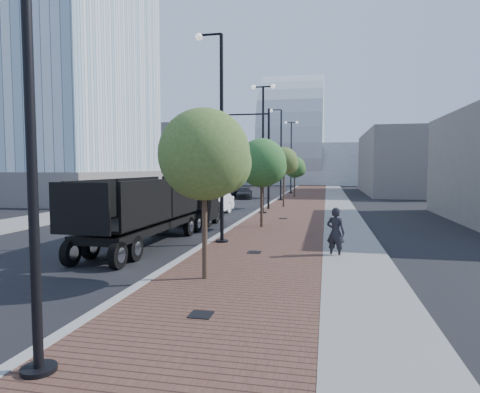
% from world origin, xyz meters
% --- Properties ---
extents(ground, '(220.00, 220.00, 0.00)m').
position_xyz_m(ground, '(0.00, 0.00, 0.00)').
color(ground, black).
extents(sidewalk, '(7.00, 140.00, 0.12)m').
position_xyz_m(sidewalk, '(3.50, 40.00, 0.06)').
color(sidewalk, '#4C2D23').
rests_on(sidewalk, ground).
extents(concrete_strip, '(2.40, 140.00, 0.13)m').
position_xyz_m(concrete_strip, '(6.20, 40.00, 0.07)').
color(concrete_strip, slate).
rests_on(concrete_strip, ground).
extents(curb, '(0.30, 140.00, 0.14)m').
position_xyz_m(curb, '(0.00, 40.00, 0.07)').
color(curb, gray).
rests_on(curb, ground).
extents(west_sidewalk, '(4.00, 140.00, 0.12)m').
position_xyz_m(west_sidewalk, '(-13.00, 40.00, 0.06)').
color(west_sidewalk, slate).
rests_on(west_sidewalk, ground).
extents(dump_truck, '(2.39, 13.34, 2.94)m').
position_xyz_m(dump_truck, '(-2.49, 12.44, 1.24)').
color(dump_truck, black).
rests_on(dump_truck, ground).
extents(white_sedan, '(2.46, 5.25, 1.66)m').
position_xyz_m(white_sedan, '(-3.07, 21.11, 0.83)').
color(white_sedan, white).
rests_on(white_sedan, ground).
extents(dark_car_mid, '(2.83, 4.88, 1.28)m').
position_xyz_m(dark_car_mid, '(-5.52, 38.83, 0.64)').
color(dark_car_mid, black).
rests_on(dark_car_mid, ground).
extents(dark_car_far, '(2.41, 4.44, 1.22)m').
position_xyz_m(dark_car_far, '(-3.75, 37.03, 0.61)').
color(dark_car_far, black).
rests_on(dark_car_far, ground).
extents(pedestrian, '(0.82, 0.68, 1.92)m').
position_xyz_m(pedestrian, '(5.46, 8.23, 0.96)').
color(pedestrian, black).
rests_on(pedestrian, ground).
extents(streetlight_0, '(1.72, 0.56, 9.28)m').
position_xyz_m(streetlight_0, '(0.60, -2.00, 4.82)').
color(streetlight_0, black).
rests_on(streetlight_0, ground).
extents(streetlight_1, '(1.44, 0.56, 9.21)m').
position_xyz_m(streetlight_1, '(0.49, 10.00, 4.34)').
color(streetlight_1, black).
rests_on(streetlight_1, ground).
extents(streetlight_2, '(1.72, 0.56, 9.28)m').
position_xyz_m(streetlight_2, '(0.60, 22.00, 4.82)').
color(streetlight_2, black).
rests_on(streetlight_2, ground).
extents(streetlight_3, '(1.44, 0.56, 9.21)m').
position_xyz_m(streetlight_3, '(0.49, 34.00, 4.34)').
color(streetlight_3, black).
rests_on(streetlight_3, ground).
extents(streetlight_4, '(1.72, 0.56, 9.28)m').
position_xyz_m(streetlight_4, '(0.60, 46.00, 4.82)').
color(streetlight_4, black).
rests_on(streetlight_4, ground).
extents(traffic_mast, '(5.09, 0.20, 8.00)m').
position_xyz_m(traffic_mast, '(-0.30, 25.00, 4.98)').
color(traffic_mast, black).
rests_on(traffic_mast, ground).
extents(tree_0, '(2.69, 2.69, 5.13)m').
position_xyz_m(tree_0, '(1.65, 4.02, 3.77)').
color(tree_0, '#382619').
rests_on(tree_0, ground).
extents(tree_1, '(2.69, 2.69, 5.00)m').
position_xyz_m(tree_1, '(1.65, 15.02, 3.65)').
color(tree_1, '#382619').
rests_on(tree_1, ground).
extents(tree_2, '(2.35, 2.29, 5.08)m').
position_xyz_m(tree_2, '(1.65, 27.02, 3.92)').
color(tree_2, '#382619').
rests_on(tree_2, ground).
extents(tree_3, '(2.42, 2.38, 4.63)m').
position_xyz_m(tree_3, '(1.65, 39.02, 3.43)').
color(tree_3, '#382619').
rests_on(tree_3, ground).
extents(tower_podium, '(19.00, 19.00, 3.00)m').
position_xyz_m(tower_podium, '(-24.00, 32.00, 1.50)').
color(tower_podium, '#67615D').
rests_on(tower_podium, ground).
extents(convention_center, '(50.00, 30.00, 50.00)m').
position_xyz_m(convention_center, '(-2.00, 85.00, 6.00)').
color(convention_center, '#9FA4A8').
rests_on(convention_center, ground).
extents(commercial_block_nw, '(14.00, 20.00, 10.00)m').
position_xyz_m(commercial_block_nw, '(-20.00, 60.00, 5.00)').
color(commercial_block_nw, slate).
rests_on(commercial_block_nw, ground).
extents(commercial_block_ne, '(12.00, 22.00, 8.00)m').
position_xyz_m(commercial_block_ne, '(16.00, 50.00, 4.00)').
color(commercial_block_ne, '#68625D').
rests_on(commercial_block_ne, ground).
extents(utility_cover_0, '(0.50, 0.50, 0.02)m').
position_xyz_m(utility_cover_0, '(2.40, 1.00, 0.13)').
color(utility_cover_0, black).
rests_on(utility_cover_0, sidewalk).
extents(utility_cover_1, '(0.50, 0.50, 0.02)m').
position_xyz_m(utility_cover_1, '(2.40, 8.00, 0.13)').
color(utility_cover_1, black).
rests_on(utility_cover_1, sidewalk).
extents(utility_cover_2, '(0.50, 0.50, 0.02)m').
position_xyz_m(utility_cover_2, '(2.40, 19.00, 0.13)').
color(utility_cover_2, black).
rests_on(utility_cover_2, sidewalk).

